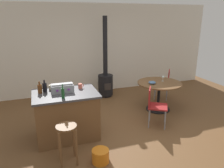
% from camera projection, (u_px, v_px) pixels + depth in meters
% --- Properties ---
extents(ground_plane, '(8.80, 8.80, 0.00)m').
position_uv_depth(ground_plane, '(128.00, 132.00, 4.57)').
color(ground_plane, brown).
extents(back_wall, '(8.00, 0.10, 2.70)m').
position_uv_depth(back_wall, '(92.00, 49.00, 6.73)').
color(back_wall, silver).
rests_on(back_wall, ground_plane).
extents(kitchen_island, '(1.22, 0.86, 0.93)m').
position_uv_depth(kitchen_island, '(67.00, 115.00, 4.28)').
color(kitchen_island, brown).
rests_on(kitchen_island, ground_plane).
extents(wooden_stool, '(0.33, 0.33, 0.67)m').
position_uv_depth(wooden_stool, '(67.00, 136.00, 3.48)').
color(wooden_stool, brown).
rests_on(wooden_stool, ground_plane).
extents(dining_table, '(1.10, 1.10, 0.73)m').
position_uv_depth(dining_table, '(159.00, 89.00, 5.51)').
color(dining_table, black).
rests_on(dining_table, ground_plane).
extents(folding_chair_near, '(0.56, 0.56, 0.86)m').
position_uv_depth(folding_chair_near, '(164.00, 82.00, 6.28)').
color(folding_chair_near, maroon).
rests_on(folding_chair_near, ground_plane).
extents(folding_chair_far, '(0.55, 0.55, 0.85)m').
position_uv_depth(folding_chair_far, '(155.00, 104.00, 4.72)').
color(folding_chair_far, maroon).
rests_on(folding_chair_far, ground_plane).
extents(wood_stove, '(0.44, 0.45, 2.34)m').
position_uv_depth(wood_stove, '(105.00, 78.00, 6.47)').
color(wood_stove, black).
rests_on(wood_stove, ground_plane).
extents(toolbox, '(0.42, 0.21, 0.17)m').
position_uv_depth(toolbox, '(62.00, 88.00, 4.16)').
color(toolbox, gray).
rests_on(toolbox, kitchen_island).
extents(bottle_0, '(0.06, 0.06, 0.26)m').
position_uv_depth(bottle_0, '(63.00, 93.00, 3.83)').
color(bottle_0, '#194C23').
rests_on(bottle_0, kitchen_island).
extents(bottle_1, '(0.08, 0.08, 0.23)m').
position_uv_depth(bottle_1, '(40.00, 89.00, 4.09)').
color(bottle_1, '#603314').
rests_on(bottle_1, kitchen_island).
extents(bottle_2, '(0.08, 0.08, 0.23)m').
position_uv_depth(bottle_2, '(45.00, 87.00, 4.17)').
color(bottle_2, black).
rests_on(bottle_2, kitchen_island).
extents(cup_0, '(0.11, 0.07, 0.10)m').
position_uv_depth(cup_0, '(51.00, 87.00, 4.30)').
color(cup_0, tan).
rests_on(cup_0, kitchen_island).
extents(cup_1, '(0.12, 0.08, 0.10)m').
position_uv_depth(cup_1, '(80.00, 86.00, 4.38)').
color(cup_1, '#DB6651').
rests_on(cup_1, kitchen_island).
extents(wine_glass, '(0.07, 0.07, 0.14)m').
position_uv_depth(wine_glass, '(163.00, 77.00, 5.55)').
color(wine_glass, silver).
rests_on(wine_glass, dining_table).
extents(serving_bowl, '(0.18, 0.18, 0.07)m').
position_uv_depth(serving_bowl, '(152.00, 82.00, 5.34)').
color(serving_bowl, '#4C7099').
rests_on(serving_bowl, dining_table).
extents(plastic_bucket, '(0.29, 0.29, 0.23)m').
position_uv_depth(plastic_bucket, '(100.00, 156.00, 3.59)').
color(plastic_bucket, orange).
rests_on(plastic_bucket, ground_plane).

